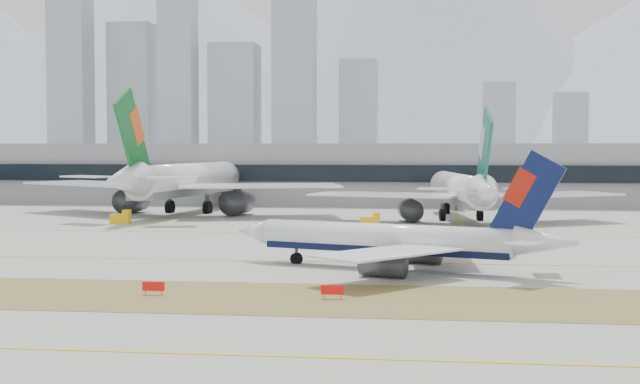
# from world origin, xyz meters

# --- Properties ---
(ground) EXTENTS (3000.00, 3000.00, 0.00)m
(ground) POSITION_xyz_m (0.00, 0.00, 0.00)
(ground) COLOR #A3A299
(ground) RESTS_ON ground
(apron_markings) EXTENTS (360.00, 122.22, 0.06)m
(apron_markings) POSITION_xyz_m (0.00, -53.95, 0.02)
(apron_markings) COLOR olive
(apron_markings) RESTS_ON ground
(taxiing_airliner) EXTENTS (41.03, 34.83, 14.20)m
(taxiing_airliner) POSITION_xyz_m (17.52, -11.38, 3.42)
(taxiing_airliner) COLOR white
(taxiing_airliner) RESTS_ON ground
(widebody_eva) EXTENTS (70.76, 69.81, 25.44)m
(widebody_eva) POSITION_xyz_m (-30.29, 69.53, 6.76)
(widebody_eva) COLOR white
(widebody_eva) RESTS_ON ground
(widebody_cathay) EXTENTS (59.20, 58.44, 21.31)m
(widebody_cathay) POSITION_xyz_m (27.42, 57.60, 5.66)
(widebody_cathay) COLOR white
(widebody_cathay) RESTS_ON ground
(terminal) EXTENTS (280.00, 43.10, 15.00)m
(terminal) POSITION_xyz_m (0.00, 114.84, 7.50)
(terminal) COLOR gray
(terminal) RESTS_ON ground
(hold_sign_left) EXTENTS (2.20, 0.15, 1.35)m
(hold_sign_left) POSITION_xyz_m (-5.24, -32.00, 0.88)
(hold_sign_left) COLOR red
(hold_sign_left) RESTS_ON ground
(hold_sign_right) EXTENTS (2.20, 0.15, 1.35)m
(hold_sign_right) POSITION_xyz_m (12.17, -32.00, 0.88)
(hold_sign_right) COLOR red
(hold_sign_right) RESTS_ON ground
(gse_extra) EXTENTS (3.55, 2.00, 2.60)m
(gse_extra) POSITION_xyz_m (10.83, 43.12, 1.05)
(gse_extra) COLOR yellow
(gse_extra) RESTS_ON ground
(gse_c) EXTENTS (3.55, 2.00, 2.60)m
(gse_c) POSITION_xyz_m (37.21, 47.86, 1.05)
(gse_c) COLOR yellow
(gse_c) RESTS_ON ground
(gse_b) EXTENTS (3.55, 2.00, 2.60)m
(gse_b) POSITION_xyz_m (-35.54, 43.96, 1.05)
(gse_b) COLOR yellow
(gse_b) RESTS_ON ground
(city_skyline) EXTENTS (342.00, 49.80, 140.00)m
(city_skyline) POSITION_xyz_m (-106.76, 453.42, 49.80)
(city_skyline) COLOR #939EA7
(city_skyline) RESTS_ON ground
(mountain_ridge) EXTENTS (2830.00, 1120.00, 470.00)m
(mountain_ridge) POSITION_xyz_m (33.00, 1404.14, 181.85)
(mountain_ridge) COLOR #9EA8B7
(mountain_ridge) RESTS_ON ground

